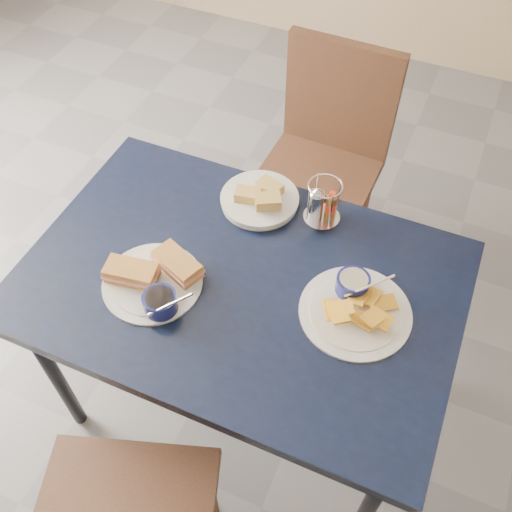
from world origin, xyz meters
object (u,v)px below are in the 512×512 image
at_px(condiment_caddy, 322,204).
at_px(chair_far, 326,147).
at_px(plantain_plate, 355,303).
at_px(bread_basket, 260,199).
at_px(sandwich_plate, 155,279).
at_px(dining_table, 241,293).

bearing_deg(condiment_caddy, chair_far, 105.06).
height_order(plantain_plate, bread_basket, plantain_plate).
bearing_deg(condiment_caddy, plantain_plate, -54.69).
xyz_separation_m(bread_basket, condiment_caddy, (0.19, 0.02, 0.04)).
distance_m(chair_far, plantain_plate, 0.93).
relative_size(sandwich_plate, condiment_caddy, 2.22).
height_order(dining_table, chair_far, chair_far).
height_order(sandwich_plate, bread_basket, sandwich_plate).
relative_size(sandwich_plate, bread_basket, 1.28).
bearing_deg(chair_far, dining_table, -88.22).
bearing_deg(condiment_caddy, bread_basket, -173.75).
relative_size(sandwich_plate, plantain_plate, 1.02).
relative_size(chair_far, bread_basket, 3.94).
bearing_deg(dining_table, bread_basket, 102.43).
relative_size(dining_table, bread_basket, 5.09).
relative_size(dining_table, plantain_plate, 4.04).
height_order(chair_far, condiment_caddy, chair_far).
bearing_deg(sandwich_plate, chair_far, 79.82).
height_order(chair_far, plantain_plate, chair_far).
distance_m(dining_table, chair_far, 0.88).
bearing_deg(sandwich_plate, dining_table, 28.43).
bearing_deg(plantain_plate, condiment_caddy, 125.31).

